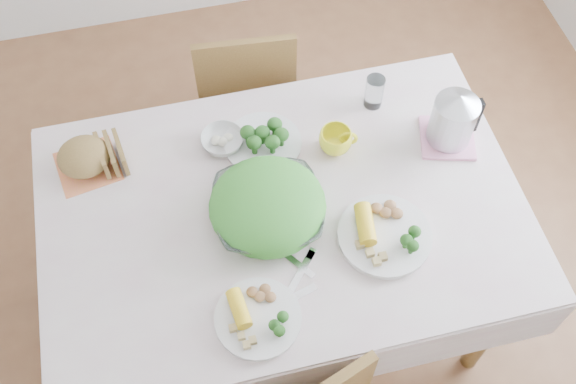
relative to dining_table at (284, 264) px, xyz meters
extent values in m
plane|color=brown|center=(0.00, 0.00, -0.38)|extent=(3.60, 3.60, 0.00)
cube|color=brown|center=(0.00, 0.00, 0.00)|extent=(1.40, 0.90, 0.75)
cube|color=silver|center=(0.00, 0.00, 0.38)|extent=(1.50, 1.00, 0.01)
cube|color=brown|center=(0.02, 0.81, 0.09)|extent=(0.42, 0.42, 0.86)
imported|color=white|center=(-0.05, -0.02, 0.43)|extent=(0.36, 0.36, 0.08)
cylinder|color=white|center=(-0.15, -0.34, 0.40)|extent=(0.30, 0.30, 0.02)
cylinder|color=white|center=(0.27, -0.17, 0.40)|extent=(0.39, 0.39, 0.02)
cylinder|color=beige|center=(-0.01, 0.25, 0.40)|extent=(0.27, 0.27, 0.02)
cube|color=#E27C48|center=(-0.58, 0.30, 0.39)|extent=(0.22, 0.22, 0.00)
ellipsoid|color=brown|center=(-0.58, 0.30, 0.45)|extent=(0.19, 0.18, 0.10)
imported|color=white|center=(-0.14, 0.29, 0.41)|extent=(0.15, 0.15, 0.04)
imported|color=#FFF628|center=(0.22, 0.19, 0.43)|extent=(0.14, 0.14, 0.09)
cylinder|color=white|center=(0.40, 0.34, 0.45)|extent=(0.08, 0.08, 0.12)
cube|color=#F797C1|center=(0.59, 0.14, 0.40)|extent=(0.22, 0.22, 0.01)
cylinder|color=#B2B5BA|center=(0.59, 0.14, 0.51)|extent=(0.18, 0.18, 0.20)
cube|color=silver|center=(-0.01, -0.18, 0.39)|extent=(0.11, 0.15, 0.00)
cube|color=silver|center=(-0.01, -0.23, 0.39)|extent=(0.13, 0.15, 0.00)
cube|color=silver|center=(-0.06, -0.30, 0.39)|extent=(0.19, 0.07, 0.00)
camera|label=1|loc=(-0.24, -1.05, 2.18)|focal=42.00mm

